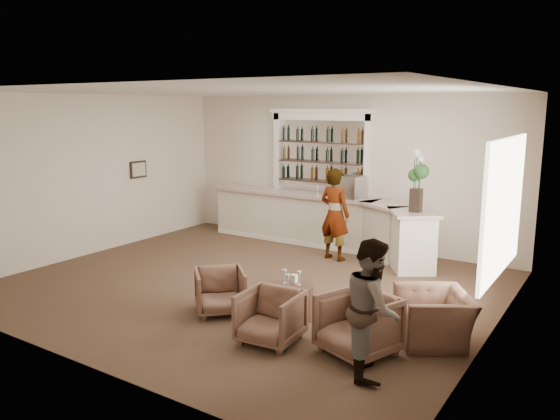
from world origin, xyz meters
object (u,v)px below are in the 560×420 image
object	(u,v)px
cocktail_table	(290,302)
guest	(372,308)
flower_vase	(417,177)
espresso_machine	(349,187)
bar_counter	(324,221)
armchair_far	(434,317)
armchair_center	(270,317)
sommelier	(335,214)
armchair_left	(220,291)
armchair_right	(358,325)

from	to	relation	value
cocktail_table	guest	xyz separation A→B (m)	(1.68, -0.92, 0.55)
guest	flower_vase	world-z (taller)	flower_vase
guest	espresso_machine	size ratio (longest dim) A/B	2.96
cocktail_table	guest	bearing A→B (deg)	-28.83
cocktail_table	bar_counter	bearing A→B (deg)	111.90
bar_counter	espresso_machine	world-z (taller)	espresso_machine
armchair_far	armchair_center	bearing A→B (deg)	-88.83
bar_counter	flower_vase	distance (m)	2.66
guest	armchair_center	xyz separation A→B (m)	(-1.46, 0.08, -0.46)
armchair_center	espresso_machine	bearing A→B (deg)	99.52
flower_vase	sommelier	bearing A→B (deg)	-177.05
armchair_left	espresso_machine	size ratio (longest dim) A/B	1.35
cocktail_table	armchair_far	distance (m)	2.04
bar_counter	espresso_machine	xyz separation A→B (m)	(0.58, 0.02, 0.81)
armchair_right	flower_vase	size ratio (longest dim) A/B	0.74
guest	armchair_center	distance (m)	1.53
guest	espresso_machine	bearing A→B (deg)	0.90
sommelier	bar_counter	bearing A→B (deg)	-39.85
guest	cocktail_table	bearing A→B (deg)	33.24
armchair_center	flower_vase	size ratio (longest dim) A/B	0.66
armchair_left	espresso_machine	xyz separation A→B (m)	(0.01, 4.30, 1.05)
sommelier	armchair_left	size ratio (longest dim) A/B	2.53
armchair_far	armchair_right	bearing A→B (deg)	-69.23
sommelier	guest	size ratio (longest dim) A/B	1.15
armchair_left	guest	bearing A→B (deg)	-57.14
sommelier	armchair_center	bearing A→B (deg)	115.31
armchair_right	armchair_far	xyz separation A→B (m)	(0.67, 0.91, -0.06)
guest	flower_vase	size ratio (longest dim) A/B	1.40
bar_counter	armchair_left	size ratio (longest dim) A/B	7.79
armchair_left	armchair_right	xyz separation A→B (m)	(2.33, -0.15, 0.05)
sommelier	armchair_far	distance (m)	4.07
armchair_far	flower_vase	world-z (taller)	flower_vase
bar_counter	sommelier	size ratio (longest dim) A/B	3.08
bar_counter	sommelier	bearing A→B (deg)	-49.24
cocktail_table	sommelier	distance (m)	3.34
armchair_center	flower_vase	bearing A→B (deg)	78.46
armchair_center	flower_vase	world-z (taller)	flower_vase
guest	armchair_right	size ratio (longest dim) A/B	1.90
armchair_left	armchair_right	size ratio (longest dim) A/B	0.86
armchair_center	bar_counter	bearing A→B (deg)	105.97
armchair_far	espresso_machine	xyz separation A→B (m)	(-2.98, 3.54, 1.05)
bar_counter	armchair_left	distance (m)	4.32
armchair_center	armchair_right	distance (m)	1.15
espresso_machine	armchair_center	bearing A→B (deg)	-69.44
armchair_center	flower_vase	xyz separation A→B (m)	(0.49, 4.06, 1.44)
cocktail_table	sommelier	size ratio (longest dim) A/B	0.37
guest	armchair_right	world-z (taller)	guest
cocktail_table	armchair_right	world-z (taller)	armchair_right
armchair_right	guest	bearing A→B (deg)	-27.66
guest	flower_vase	bearing A→B (deg)	-14.75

